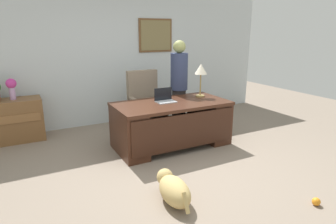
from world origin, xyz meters
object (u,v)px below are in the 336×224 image
(armchair, at_px, (146,105))
(dog_toy_ball, at_px, (316,202))
(dog_lying, at_px, (173,189))
(person_standing, at_px, (179,86))
(laptop, at_px, (165,98))
(credenza, at_px, (1,122))
(vase_with_flowers, at_px, (11,86))
(desk_lamp, at_px, (201,71))
(desk, at_px, (172,122))

(armchair, height_order, dog_toy_ball, armchair)
(armchair, relative_size, dog_lying, 1.57)
(person_standing, height_order, laptop, person_standing)
(credenza, xyz_separation_m, vase_with_flowers, (0.23, 0.00, 0.60))
(person_standing, bearing_deg, armchair, 148.72)
(armchair, distance_m, laptop, 0.86)
(person_standing, xyz_separation_m, dog_toy_ball, (0.13, -2.90, -0.85))
(desk_lamp, bearing_deg, armchair, 135.23)
(desk, xyz_separation_m, credenza, (-2.54, 1.49, -0.04))
(dog_lying, xyz_separation_m, dog_toy_ball, (1.38, -0.81, -0.11))
(desk_lamp, bearing_deg, dog_lying, -131.05)
(dog_toy_ball, bearing_deg, laptop, 105.46)
(desk, xyz_separation_m, person_standing, (0.46, 0.59, 0.48))
(laptop, bearing_deg, vase_with_flowers, 148.43)
(vase_with_flowers, bearing_deg, dog_lying, -63.01)
(dog_lying, bearing_deg, desk, 62.02)
(desk, bearing_deg, credenza, 149.61)
(desk, relative_size, desk_lamp, 3.24)
(person_standing, distance_m, dog_toy_ball, 3.02)
(armchair, bearing_deg, credenza, 166.96)
(person_standing, distance_m, laptop, 0.72)
(desk, height_order, armchair, armchair)
(desk, xyz_separation_m, dog_lying, (-0.79, -1.49, -0.26))
(credenza, height_order, person_standing, person_standing)
(desk, distance_m, armchair, 0.93)
(person_standing, relative_size, desk_lamp, 2.97)
(laptop, relative_size, dog_toy_ball, 3.47)
(laptop, bearing_deg, desk, -56.73)
(credenza, distance_m, vase_with_flowers, 0.65)
(desk_lamp, distance_m, vase_with_flowers, 3.26)
(person_standing, relative_size, dog_lying, 2.33)
(credenza, xyz_separation_m, dog_lying, (1.75, -2.98, -0.22))
(armchair, xyz_separation_m, desk_lamp, (0.75, -0.74, 0.70))
(dog_lying, distance_m, dog_toy_ball, 1.61)
(armchair, bearing_deg, person_standing, -31.28)
(desk, bearing_deg, dog_lying, -117.98)
(dog_toy_ball, bearing_deg, person_standing, 92.58)
(armchair, distance_m, dog_lying, 2.54)
(dog_lying, xyz_separation_m, laptop, (0.71, 1.61, 0.66))
(armchair, distance_m, vase_with_flowers, 2.35)
(person_standing, bearing_deg, dog_toy_ball, -87.42)
(credenza, relative_size, dog_lying, 1.79)
(person_standing, height_order, dog_toy_ball, person_standing)
(desk, distance_m, credenza, 2.95)
(dog_lying, height_order, dog_toy_ball, dog_lying)
(desk, height_order, dog_lying, desk)
(desk, bearing_deg, laptop, 123.27)
(credenza, distance_m, desk_lamp, 3.57)
(person_standing, distance_m, vase_with_flowers, 2.92)
(desk_lamp, height_order, vase_with_flowers, desk_lamp)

